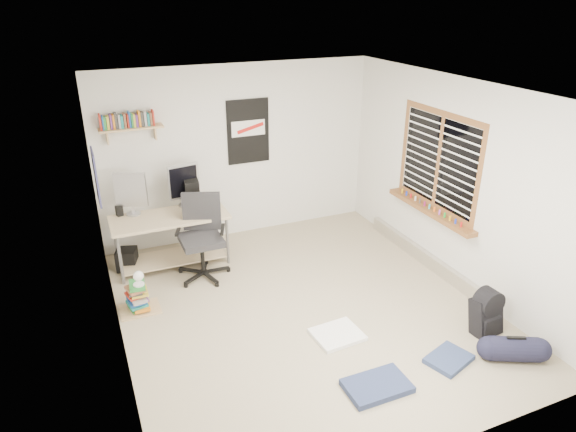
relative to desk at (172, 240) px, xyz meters
name	(u,v)px	position (x,y,z in m)	size (l,w,h in m)	color
floor	(303,308)	(1.16, -1.64, -0.37)	(4.00, 4.50, 0.01)	gray
ceiling	(306,90)	(1.16, -1.64, 2.14)	(4.00, 4.50, 0.01)	white
back_wall	(238,153)	(1.16, 0.61, 0.89)	(4.00, 0.01, 2.50)	silver
left_wall	(108,243)	(-0.84, -1.64, 0.89)	(0.01, 4.50, 2.50)	silver
right_wall	(455,184)	(3.17, -1.64, 0.89)	(0.01, 4.50, 2.50)	silver
desk	(172,240)	(0.00, 0.00, 0.00)	(1.49, 0.65, 0.68)	tan
monitor_left	(132,200)	(-0.42, 0.23, 0.54)	(0.41, 0.10, 0.45)	#A3A4A8
monitor_right	(185,191)	(0.28, 0.27, 0.55)	(0.42, 0.11, 0.47)	#A8A8AD
pc_tower	(192,192)	(0.37, 0.27, 0.52)	(0.18, 0.38, 0.40)	black
keyboard	(153,226)	(-0.25, -0.18, 0.33)	(0.45, 0.16, 0.02)	black
speaker_left	(119,212)	(-0.59, 0.27, 0.40)	(0.08, 0.08, 0.16)	black
speaker_right	(194,204)	(0.36, 0.11, 0.41)	(0.09, 0.09, 0.19)	black
office_chair	(201,242)	(0.29, -0.47, 0.12)	(0.70, 0.70, 1.08)	#252527
wall_shelf	(131,128)	(-0.29, 0.50, 1.42)	(0.80, 0.22, 0.24)	tan
poster_back_wall	(248,132)	(1.31, 0.59, 1.19)	(0.62, 0.03, 0.92)	black
poster_left_wall	(96,177)	(-0.82, -0.44, 1.14)	(0.02, 0.42, 0.60)	navy
window	(438,161)	(3.11, -1.34, 1.08)	(0.10, 1.50, 1.26)	brown
baseboard_heater	(426,258)	(3.12, -1.34, -0.28)	(0.08, 2.50, 0.18)	#B7B2A8
backpack	(486,316)	(2.77, -2.82, -0.16)	(0.31, 0.25, 0.42)	black
duffel_bag	(514,348)	(2.71, -3.29, -0.22)	(0.25, 0.25, 0.49)	black
tshirt	(337,335)	(1.28, -2.27, -0.34)	(0.50, 0.43, 0.04)	white
jeans_a	(377,386)	(1.24, -3.11, -0.34)	(0.60, 0.38, 0.07)	#222D4F
jeans_b	(449,359)	(2.11, -3.07, -0.34)	(0.44, 0.33, 0.05)	navy
book_stack	(139,299)	(-0.59, -0.94, -0.22)	(0.43, 0.36, 0.30)	olive
desk_lamp	(138,282)	(-0.57, -0.96, 0.02)	(0.13, 0.21, 0.21)	silver
subwoofer	(127,259)	(-0.59, 0.11, -0.22)	(0.25, 0.25, 0.28)	black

